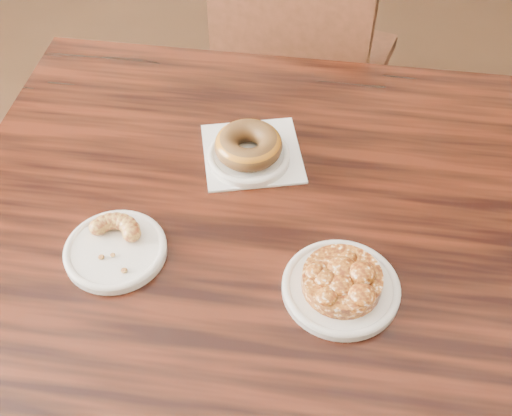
# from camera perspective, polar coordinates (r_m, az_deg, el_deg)

# --- Properties ---
(cafe_table) EXTENTS (1.05, 1.05, 0.75)m
(cafe_table) POSITION_cam_1_polar(r_m,az_deg,el_deg) (1.33, -1.07, -12.60)
(cafe_table) COLOR black
(cafe_table) RESTS_ON floor
(chair_far) EXTENTS (0.58, 0.58, 0.90)m
(chair_far) POSITION_cam_1_polar(r_m,az_deg,el_deg) (1.88, 4.63, 12.71)
(chair_far) COLOR black
(chair_far) RESTS_ON floor
(napkin) EXTENTS (0.20, 0.20, 0.00)m
(napkin) POSITION_cam_1_polar(r_m,az_deg,el_deg) (1.15, -0.34, 4.89)
(napkin) COLOR white
(napkin) RESTS_ON cafe_table
(plate_donut) EXTENTS (0.15, 0.15, 0.01)m
(plate_donut) POSITION_cam_1_polar(r_m,az_deg,el_deg) (1.13, -0.67, 4.61)
(plate_donut) COLOR white
(plate_donut) RESTS_ON napkin
(plate_cruller) EXTENTS (0.16, 0.16, 0.01)m
(plate_cruller) POSITION_cam_1_polar(r_m,az_deg,el_deg) (1.02, -12.38, -3.74)
(plate_cruller) COLOR white
(plate_cruller) RESTS_ON cafe_table
(plate_fritter) EXTENTS (0.17, 0.17, 0.01)m
(plate_fritter) POSITION_cam_1_polar(r_m,az_deg,el_deg) (0.96, 7.54, -7.08)
(plate_fritter) COLOR silver
(plate_fritter) RESTS_ON cafe_table
(glazed_donut) EXTENTS (0.12, 0.12, 0.04)m
(glazed_donut) POSITION_cam_1_polar(r_m,az_deg,el_deg) (1.11, -0.68, 5.61)
(glazed_donut) COLOR #975F16
(glazed_donut) RESTS_ON plate_donut
(apple_fritter) EXTENTS (0.16, 0.16, 0.04)m
(apple_fritter) POSITION_cam_1_polar(r_m,az_deg,el_deg) (0.94, 7.70, -6.20)
(apple_fritter) COLOR #411707
(apple_fritter) RESTS_ON plate_fritter
(cruller_fragment) EXTENTS (0.10, 0.10, 0.03)m
(cruller_fragment) POSITION_cam_1_polar(r_m,az_deg,el_deg) (1.00, -12.55, -3.06)
(cruller_fragment) COLOR #5D2812
(cruller_fragment) RESTS_ON plate_cruller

